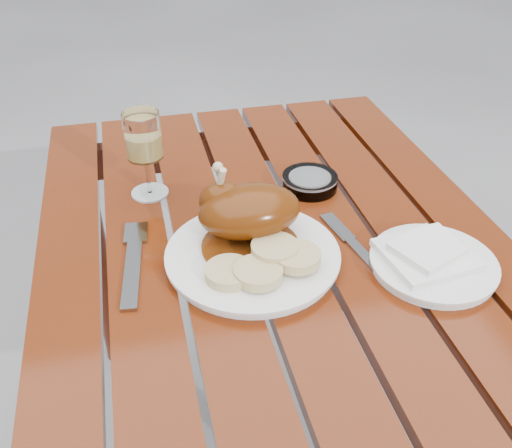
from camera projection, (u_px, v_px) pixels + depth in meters
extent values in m
cube|color=#67250C|center=(276.00, 398.00, 1.17)|extent=(0.80, 1.20, 0.75)
cylinder|color=white|center=(253.00, 256.00, 0.93)|extent=(0.37, 0.37, 0.02)
cylinder|color=#58250A|center=(251.00, 246.00, 0.94)|extent=(0.16, 0.16, 0.00)
ellipsoid|color=#6A3207|center=(250.00, 211.00, 0.94)|extent=(0.17, 0.11, 0.09)
ellipsoid|color=#6A3207|center=(223.00, 200.00, 0.95)|extent=(0.08, 0.06, 0.07)
cylinder|color=#C6B28C|center=(219.00, 189.00, 0.94)|extent=(0.02, 0.04, 0.09)
cylinder|color=#CEB77D|center=(229.00, 273.00, 0.87)|extent=(0.08, 0.08, 0.02)
cylinder|color=#CEB77D|center=(258.00, 273.00, 0.87)|extent=(0.08, 0.08, 0.02)
cylinder|color=#CEB77D|center=(297.00, 257.00, 0.89)|extent=(0.08, 0.08, 0.02)
cylinder|color=#CEB77D|center=(275.00, 249.00, 0.90)|extent=(0.08, 0.08, 0.02)
cylinder|color=#EBCB6B|center=(145.00, 155.00, 1.06)|extent=(0.09, 0.09, 0.17)
cylinder|color=white|center=(433.00, 264.00, 0.92)|extent=(0.24, 0.24, 0.02)
cube|color=white|center=(426.00, 254.00, 0.92)|extent=(0.15, 0.14, 0.01)
cylinder|color=#B2B7BC|center=(310.00, 182.00, 1.12)|extent=(0.12, 0.12, 0.03)
cube|color=gray|center=(133.00, 266.00, 0.92)|extent=(0.05, 0.21, 0.01)
cube|color=gray|center=(363.00, 254.00, 0.95)|extent=(0.05, 0.19, 0.01)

